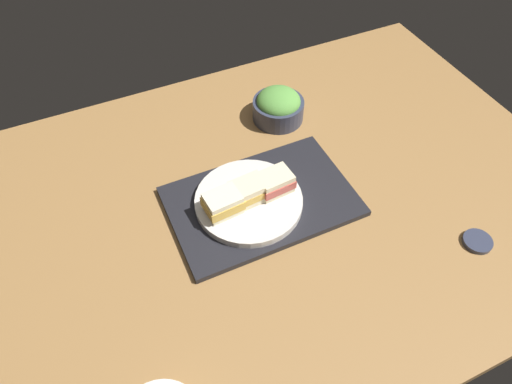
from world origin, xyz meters
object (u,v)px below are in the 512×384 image
Objects in this scene: sandwich_far at (223,203)px; salad_bowl at (278,106)px; sandwich_middle at (249,193)px; sandwich_plate at (250,203)px; sandwich_near at (275,183)px; small_sauce_dish at (477,241)px.

sandwich_far is 0.62× the size of salad_bowl.
sandwich_middle is at bearing 52.08° from salad_bowl.
sandwich_plate is at bearing 52.08° from salad_bowl.
sandwich_far is 35.93cm from salad_bowl.
sandwich_near reaches higher than sandwich_plate.
sandwich_plate is 3.31cm from sandwich_middle.
salad_bowl is at bearing -127.92° from sandwich_plate.
small_sauce_dish is (-20.35, 52.99, -3.50)cm from salad_bowl.
sandwich_middle is 6.23cm from sandwich_far.
sandwich_near reaches higher than small_sauce_dish.
sandwich_near is 1.00× the size of sandwich_middle.
salad_bowl reaches higher than sandwich_middle.
sandwich_plate is 2.93× the size of sandwich_near.
sandwich_near is 0.61× the size of salad_bowl.
salad_bowl is at bearing -135.47° from sandwich_far.
sandwich_plate is 31.54cm from salad_bowl.
sandwich_far is (6.23, 0.32, 3.34)cm from sandwich_plate.
sandwich_far is (12.45, 0.65, 0.09)cm from sandwich_near.
small_sauce_dish is at bearing 111.01° from salad_bowl.
sandwich_middle is at bearing -35.33° from small_sauce_dish.
sandwich_far is at bearing 2.98° from sandwich_middle.
sandwich_middle and sandwich_far have the same top height.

